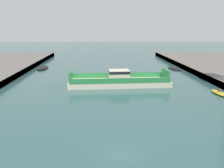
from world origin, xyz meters
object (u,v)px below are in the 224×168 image
moored_boat_near_left (174,69)px  moored_boat_mid_left (219,93)px  moored_boat_mid_right (43,68)px  chain_ferry (119,81)px

moored_boat_near_left → moored_boat_mid_left: moored_boat_mid_left is taller
moored_boat_near_left → moored_boat_mid_left: 29.37m
moored_boat_near_left → moored_boat_mid_right: 39.36m
chain_ferry → moored_boat_mid_left: chain_ferry is taller
moored_boat_mid_left → moored_boat_mid_right: (-39.38, 31.91, 0.02)m
chain_ferry → moored_boat_mid_left: size_ratio=3.95×
moored_boat_mid_right → moored_boat_mid_left: bearing=-39.0°
moored_boat_near_left → chain_ferry: bearing=-130.6°
chain_ferry → moored_boat_mid_left: (18.10, -8.38, -0.74)m
chain_ferry → moored_boat_near_left: bearing=49.4°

